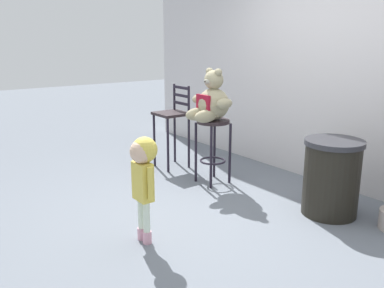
{
  "coord_description": "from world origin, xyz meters",
  "views": [
    {
      "loc": [
        2.93,
        -2.48,
        1.7
      ],
      "look_at": [
        -0.29,
        -0.08,
        0.66
      ],
      "focal_mm": 38.13,
      "sensor_mm": 36.0,
      "label": 1
    }
  ],
  "objects_px": {
    "bar_stool_with_teddy": "(213,138)",
    "trash_bin": "(331,177)",
    "child_walking": "(143,167)",
    "bar_chair_empty": "(173,119)",
    "teddy_bear": "(211,102)"
  },
  "relations": [
    {
      "from": "child_walking",
      "to": "trash_bin",
      "type": "height_order",
      "value": "child_walking"
    },
    {
      "from": "trash_bin",
      "to": "teddy_bear",
      "type": "bearing_deg",
      "value": -165.19
    },
    {
      "from": "child_walking",
      "to": "trash_bin",
      "type": "distance_m",
      "value": 1.88
    },
    {
      "from": "child_walking",
      "to": "trash_bin",
      "type": "relative_size",
      "value": 1.22
    },
    {
      "from": "teddy_bear",
      "to": "child_walking",
      "type": "relative_size",
      "value": 0.65
    },
    {
      "from": "bar_stool_with_teddy",
      "to": "child_walking",
      "type": "relative_size",
      "value": 0.84
    },
    {
      "from": "bar_stool_with_teddy",
      "to": "teddy_bear",
      "type": "xyz_separation_m",
      "value": [
        0.0,
        -0.03,
        0.44
      ]
    },
    {
      "from": "trash_bin",
      "to": "bar_stool_with_teddy",
      "type": "bearing_deg",
      "value": -166.35
    },
    {
      "from": "bar_chair_empty",
      "to": "child_walking",
      "type": "bearing_deg",
      "value": -40.63
    },
    {
      "from": "bar_stool_with_teddy",
      "to": "trash_bin",
      "type": "height_order",
      "value": "bar_stool_with_teddy"
    },
    {
      "from": "child_walking",
      "to": "bar_chair_empty",
      "type": "bearing_deg",
      "value": 129.11
    },
    {
      "from": "teddy_bear",
      "to": "bar_stool_with_teddy",
      "type": "bearing_deg",
      "value": 90.0
    },
    {
      "from": "child_walking",
      "to": "bar_chair_empty",
      "type": "relative_size",
      "value": 0.84
    },
    {
      "from": "teddy_bear",
      "to": "trash_bin",
      "type": "xyz_separation_m",
      "value": [
        1.41,
        0.37,
        -0.61
      ]
    },
    {
      "from": "child_walking",
      "to": "teddy_bear",
      "type": "bearing_deg",
      "value": 110.05
    }
  ]
}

